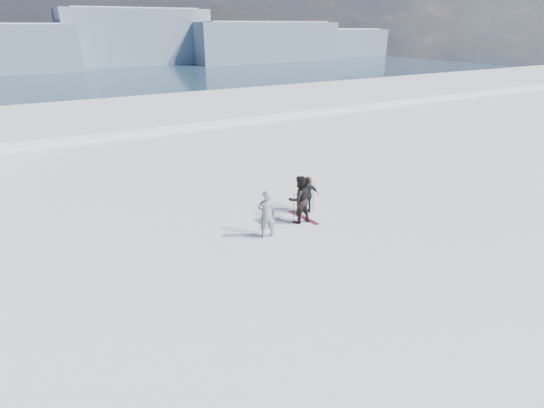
{
  "coord_description": "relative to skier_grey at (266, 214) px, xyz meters",
  "views": [
    {
      "loc": [
        -8.43,
        -9.33,
        7.48
      ],
      "look_at": [
        -1.41,
        3.0,
        1.47
      ],
      "focal_mm": 28.0,
      "sensor_mm": 36.0,
      "label": 1
    }
  ],
  "objects": [
    {
      "name": "lake_basin",
      "position": [
        1.45,
        26.65,
        -7.44
      ],
      "size": [
        820.0,
        820.0,
        71.62
      ],
      "color": "white",
      "rests_on": "ground"
    },
    {
      "name": "far_mountain_range",
      "position": [
        31.05,
        451.43,
        -8.13
      ],
      "size": [
        770.0,
        110.0,
        53.0
      ],
      "color": "slate",
      "rests_on": "ground"
    },
    {
      "name": "skier_grey",
      "position": [
        0.0,
        0.0,
        0.0
      ],
      "size": [
        0.77,
        0.6,
        1.87
      ],
      "primitive_type": "imported",
      "rotation": [
        0.0,
        0.0,
        2.9
      ],
      "color": "gray",
      "rests_on": "ground"
    },
    {
      "name": "skier_dark",
      "position": [
        1.78,
        0.49,
        0.06
      ],
      "size": [
        1.0,
        0.79,
        2.0
      ],
      "primitive_type": "imported",
      "rotation": [
        0.0,
        0.0,
        3.1
      ],
      "color": "black",
      "rests_on": "ground"
    },
    {
      "name": "skier_pack",
      "position": [
        2.64,
        1.14,
        -0.13
      ],
      "size": [
        1.02,
        0.79,
        1.62
      ],
      "primitive_type": "imported",
      "rotation": [
        0.0,
        0.0,
        2.66
      ],
      "color": "black",
      "rests_on": "ground"
    },
    {
      "name": "backpack",
      "position": [
        2.76,
        1.36,
        0.9
      ],
      "size": [
        0.4,
        0.33,
        0.45
      ],
      "primitive_type": "cube",
      "rotation": [
        0.0,
        0.0,
        2.66
      ],
      "color": "#DB4914",
      "rests_on": "skier_pack"
    },
    {
      "name": "ski_poles",
      "position": [
        1.52,
        0.5,
        -0.3
      ],
      "size": [
        3.19,
        1.26,
        1.36
      ],
      "color": "black",
      "rests_on": "ground"
    },
    {
      "name": "skis_loose",
      "position": [
        2.19,
        0.72,
        -0.92
      ],
      "size": [
        0.46,
        1.7,
        0.03
      ],
      "color": "black",
      "rests_on": "ground"
    }
  ]
}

